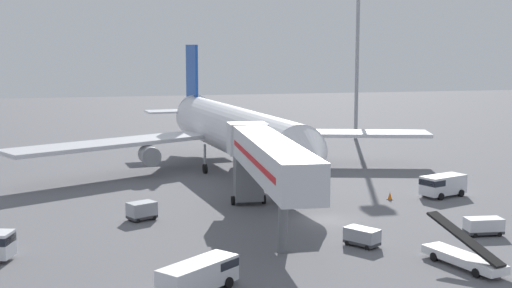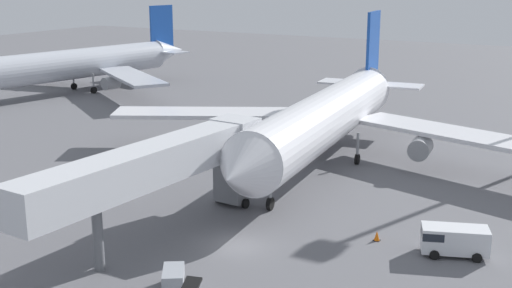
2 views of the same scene
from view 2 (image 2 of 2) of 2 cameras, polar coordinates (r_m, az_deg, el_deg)
ground_plane at (r=48.63m, az=-1.48°, el=-8.72°), size 300.00×300.00×0.00m
airplane_at_gate at (r=68.31m, az=6.18°, el=2.38°), size 50.38×46.95×14.53m
jet_bridge at (r=48.72m, az=-7.94°, el=-1.75°), size 4.83×23.84×7.42m
service_van_outer_right at (r=48.69m, az=16.49°, el=-7.82°), size 4.95×3.43×2.06m
baggage_cart_near_center at (r=59.50m, az=-12.09°, el=-3.79°), size 2.65×2.31×1.50m
baggage_cart_far_left at (r=42.47m, az=-7.09°, el=-11.34°), size 2.44×2.78×1.32m
safety_cone_alpha at (r=50.20m, az=10.31°, el=-7.74°), size 0.50×0.50×0.76m
airplane_background at (r=113.12m, az=-14.94°, el=6.66°), size 43.31×46.62×13.39m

